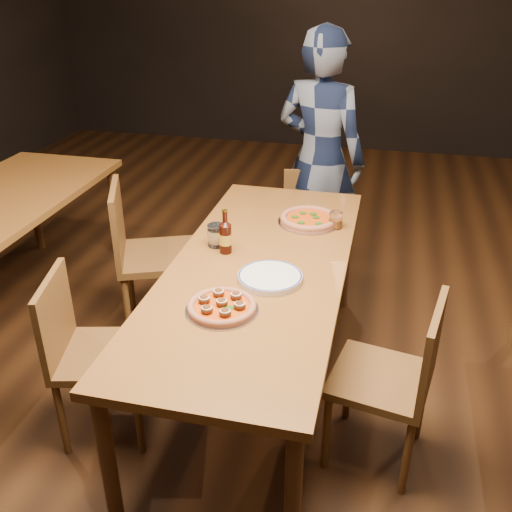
% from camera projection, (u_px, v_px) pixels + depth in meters
% --- Properties ---
extents(ground, '(9.00, 9.00, 0.00)m').
position_uv_depth(ground, '(258.00, 391.00, 2.98)').
color(ground, black).
extents(room_shell, '(9.00, 9.00, 9.00)m').
position_uv_depth(room_shell, '(259.00, 4.00, 2.13)').
color(room_shell, black).
rests_on(room_shell, ground).
extents(table_main, '(0.80, 2.00, 0.75)m').
position_uv_depth(table_main, '(258.00, 278.00, 2.67)').
color(table_main, brown).
rests_on(table_main, ground).
extents(chair_main_nw, '(0.48, 0.48, 0.85)m').
position_uv_depth(chair_main_nw, '(103.00, 354.00, 2.57)').
color(chair_main_nw, '#553E16').
rests_on(chair_main_nw, ground).
extents(chair_main_sw, '(0.57, 0.57, 0.94)m').
position_uv_depth(chair_main_sw, '(157.00, 255.00, 3.33)').
color(chair_main_sw, '#553E16').
rests_on(chair_main_sw, ground).
extents(chair_main_e, '(0.47, 0.47, 0.86)m').
position_uv_depth(chair_main_e, '(380.00, 378.00, 2.42)').
color(chair_main_e, '#553E16').
rests_on(chair_main_e, ground).
extents(chair_end, '(0.46, 0.46, 0.82)m').
position_uv_depth(chair_end, '(313.00, 233.00, 3.75)').
color(chair_end, '#553E16').
rests_on(chair_end, ground).
extents(pizza_meatball, '(0.30, 0.30, 0.05)m').
position_uv_depth(pizza_meatball, '(222.00, 306.00, 2.28)').
color(pizza_meatball, '#B7B7BF').
rests_on(pizza_meatball, table_main).
extents(pizza_margherita, '(0.33, 0.33, 0.04)m').
position_uv_depth(pizza_margherita, '(309.00, 219.00, 3.05)').
color(pizza_margherita, '#B7B7BF').
rests_on(pizza_margherita, table_main).
extents(plate_stack, '(0.28, 0.28, 0.03)m').
position_uv_depth(plate_stack, '(270.00, 278.00, 2.50)').
color(plate_stack, white).
rests_on(plate_stack, table_main).
extents(beer_bottle, '(0.06, 0.06, 0.22)m').
position_uv_depth(beer_bottle, '(226.00, 238.00, 2.71)').
color(beer_bottle, black).
rests_on(beer_bottle, table_main).
extents(water_glass, '(0.09, 0.09, 0.11)m').
position_uv_depth(water_glass, '(216.00, 235.00, 2.79)').
color(water_glass, white).
rests_on(water_glass, table_main).
extents(amber_glass, '(0.07, 0.07, 0.09)m').
position_uv_depth(amber_glass, '(336.00, 220.00, 2.98)').
color(amber_glass, '#A25012').
rests_on(amber_glass, table_main).
extents(diner, '(0.71, 0.57, 1.68)m').
position_uv_depth(diner, '(320.00, 160.00, 3.73)').
color(diner, black).
rests_on(diner, ground).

